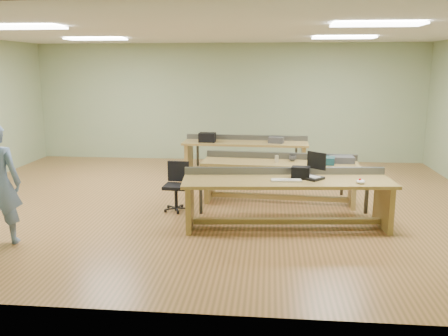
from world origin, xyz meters
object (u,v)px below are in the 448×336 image
(workbench_front, at_px, (287,191))
(parts_bin_teal, at_px, (324,160))
(task_chair, at_px, (177,193))
(parts_bin_grey, at_px, (342,159))
(camera_bag, at_px, (301,173))
(laptop_base, at_px, (311,178))
(mug, at_px, (293,158))
(drinks_can, at_px, (277,159))
(workbench_mid, at_px, (280,172))
(workbench_back, at_px, (245,150))

(workbench_front, distance_m, parts_bin_teal, 1.41)
(task_chair, distance_m, parts_bin_grey, 2.97)
(camera_bag, relative_size, parts_bin_teal, 0.76)
(task_chair, relative_size, parts_bin_grey, 2.02)
(parts_bin_teal, relative_size, parts_bin_grey, 0.87)
(workbench_front, relative_size, laptop_base, 9.60)
(mug, relative_size, drinks_can, 1.03)
(workbench_mid, relative_size, parts_bin_grey, 6.84)
(workbench_mid, relative_size, drinks_can, 22.68)
(workbench_front, relative_size, camera_bag, 11.83)
(workbench_front, bearing_deg, camera_bag, 8.61)
(laptop_base, height_order, camera_bag, camera_bag)
(mug, distance_m, drinks_can, 0.32)
(workbench_front, bearing_deg, parts_bin_grey, 48.03)
(workbench_back, distance_m, camera_bag, 3.67)
(workbench_front, height_order, parts_bin_grey, parts_bin_grey)
(workbench_mid, distance_m, laptop_base, 1.39)
(workbench_front, xyz_separation_m, mug, (0.14, 1.42, 0.24))
(workbench_front, distance_m, parts_bin_grey, 1.71)
(task_chair, bearing_deg, workbench_front, -16.68)
(workbench_mid, bearing_deg, laptop_base, -67.50)
(camera_bag, bearing_deg, workbench_front, -156.47)
(task_chair, bearing_deg, workbench_mid, 24.55)
(drinks_can, bearing_deg, mug, 26.03)
(laptop_base, bearing_deg, parts_bin_grey, 104.34)
(workbench_mid, relative_size, workbench_back, 0.99)
(laptop_base, relative_size, parts_bin_teal, 0.94)
(workbench_back, distance_m, task_chair, 3.07)
(parts_bin_teal, distance_m, drinks_can, 0.82)
(workbench_front, bearing_deg, task_chair, 154.06)
(camera_bag, xyz_separation_m, drinks_can, (-0.35, 1.23, -0.03))
(workbench_mid, xyz_separation_m, parts_bin_grey, (1.09, 0.01, 0.25))
(laptop_base, distance_m, mug, 1.38)
(workbench_front, relative_size, workbench_mid, 1.15)
(workbench_mid, xyz_separation_m, camera_bag, (0.29, -1.30, 0.29))
(workbench_back, distance_m, mug, 2.36)
(workbench_back, relative_size, camera_bag, 10.38)
(workbench_front, bearing_deg, parts_bin_teal, 55.08)
(workbench_mid, distance_m, camera_bag, 1.36)
(parts_bin_grey, bearing_deg, mug, 176.30)
(workbench_front, relative_size, mug, 25.17)
(task_chair, distance_m, parts_bin_teal, 2.62)
(mug, bearing_deg, task_chair, -159.66)
(workbench_back, bearing_deg, task_chair, -107.93)
(drinks_can, bearing_deg, camera_bag, -74.28)
(camera_bag, relative_size, drinks_can, 2.20)
(workbench_mid, height_order, task_chair, workbench_mid)
(workbench_front, bearing_deg, workbench_back, 97.36)
(workbench_front, xyz_separation_m, parts_bin_teal, (0.68, 1.21, 0.25))
(laptop_base, distance_m, parts_bin_teal, 1.20)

